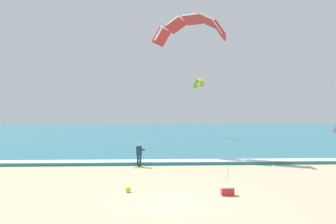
{
  "coord_description": "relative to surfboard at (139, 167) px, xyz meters",
  "views": [
    {
      "loc": [
        -1.24,
        -16.7,
        3.64
      ],
      "look_at": [
        0.69,
        16.05,
        3.85
      ],
      "focal_mm": 43.14,
      "sensor_mm": 36.0,
      "label": 1
    }
  ],
  "objects": [
    {
      "name": "kitesurfer",
      "position": [
        0.01,
        0.02,
        0.91
      ],
      "size": [
        0.67,
        0.66,
        1.69
      ],
      "color": "#143347",
      "rests_on": "ground"
    },
    {
      "name": "ground_plane",
      "position": [
        1.6,
        -11.4,
        -0.03
      ],
      "size": [
        200.0,
        200.0,
        0.0
      ],
      "primitive_type": "plane",
      "color": "#C6B78E"
    },
    {
      "name": "kite_primary",
      "position": [
        4.37,
        6.62,
        11.26
      ],
      "size": [
        7.39,
        8.35,
        11.16
      ],
      "color": "red"
    },
    {
      "name": "beach_ball",
      "position": [
        -0.4,
        -9.15,
        0.1
      ],
      "size": [
        0.26,
        0.26,
        0.26
      ],
      "primitive_type": "sphere",
      "color": "yellow",
      "rests_on": "ground"
    },
    {
      "name": "cooler_box",
      "position": [
        4.1,
        -10.13,
        0.18
      ],
      "size": [
        0.58,
        0.38,
        0.4
      ],
      "color": "red",
      "rests_on": "ground"
    },
    {
      "name": "surf_foam",
      "position": [
        1.6,
        1.65,
        0.19
      ],
      "size": [
        200.0,
        1.78,
        0.04
      ],
      "primitive_type": "cube",
      "color": "white",
      "rests_on": "sea"
    },
    {
      "name": "kite_distant",
      "position": [
        8.58,
        32.45,
        8.56
      ],
      "size": [
        1.33,
        3.86,
        1.38
      ],
      "color": "yellow"
    },
    {
      "name": "surfboard",
      "position": [
        0.0,
        0.0,
        0.0
      ],
      "size": [
        1.02,
        1.45,
        0.09
      ],
      "color": "yellow",
      "rests_on": "ground"
    },
    {
      "name": "sea",
      "position": [
        1.6,
        60.65,
        0.07
      ],
      "size": [
        200.0,
        120.0,
        0.2
      ],
      "primitive_type": "cube",
      "color": "teal",
      "rests_on": "ground"
    }
  ]
}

